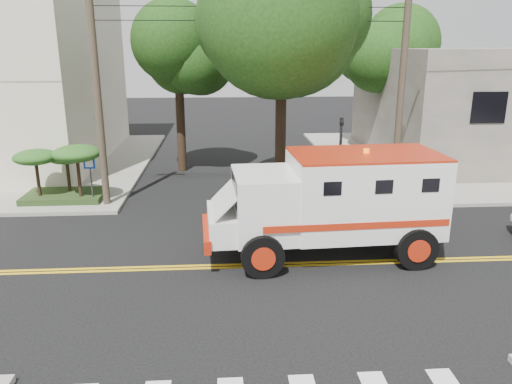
{
  "coord_description": "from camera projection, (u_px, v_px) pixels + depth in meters",
  "views": [
    {
      "loc": [
        -0.85,
        -13.63,
        6.33
      ],
      "look_at": [
        0.22,
        2.34,
        1.6
      ],
      "focal_mm": 35.0,
      "sensor_mm": 36.0,
      "label": 1
    }
  ],
  "objects": [
    {
      "name": "building_right",
      "position": [
        501.0,
        103.0,
        28.35
      ],
      "size": [
        14.0,
        12.0,
        6.0
      ],
      "primitive_type": "cube",
      "color": "#5F5C51",
      "rests_on": "sidewalk_ne"
    },
    {
      "name": "tree_right",
      "position": [
        389.0,
        49.0,
        28.81
      ],
      "size": [
        4.8,
        4.5,
        8.2
      ],
      "color": "black",
      "rests_on": "ground"
    },
    {
      "name": "utility_pole_left",
      "position": [
        98.0,
        95.0,
        19.0
      ],
      "size": [
        0.28,
        0.28,
        9.0
      ],
      "primitive_type": "cylinder",
      "color": "#382D23",
      "rests_on": "ground"
    },
    {
      "name": "tree_left",
      "position": [
        184.0,
        58.0,
        24.37
      ],
      "size": [
        4.48,
        4.2,
        7.7
      ],
      "color": "black",
      "rests_on": "ground"
    },
    {
      "name": "pedestrian_b",
      "position": [
        408.0,
        170.0,
        22.46
      ],
      "size": [
        0.91,
        0.91,
        1.49
      ],
      "primitive_type": "imported",
      "rotation": [
        0.0,
        0.0,
        2.37
      ],
      "color": "gray",
      "rests_on": "sidewalk_ne"
    },
    {
      "name": "tree_main",
      "position": [
        294.0,
        21.0,
        18.91
      ],
      "size": [
        6.08,
        5.7,
        9.85
      ],
      "color": "black",
      "rests_on": "ground"
    },
    {
      "name": "palm_planter",
      "position": [
        62.0,
        165.0,
        20.29
      ],
      "size": [
        3.52,
        2.63,
        2.36
      ],
      "color": "#1E3314",
      "rests_on": "sidewalk_nw"
    },
    {
      "name": "armored_truck",
      "position": [
        334.0,
        199.0,
        15.15
      ],
      "size": [
        7.25,
        3.21,
        3.24
      ],
      "rotation": [
        0.0,
        0.0,
        0.05
      ],
      "color": "white",
      "rests_on": "ground"
    },
    {
      "name": "utility_pole_right",
      "position": [
        401.0,
        92.0,
        19.95
      ],
      "size": [
        0.28,
        0.28,
        9.0
      ],
      "primitive_type": "cylinder",
      "color": "#382D23",
      "rests_on": "ground"
    },
    {
      "name": "pedestrian_a",
      "position": [
        381.0,
        180.0,
        20.2
      ],
      "size": [
        0.69,
        0.47,
        1.81
      ],
      "primitive_type": "imported",
      "rotation": [
        0.0,
        0.0,
        3.08
      ],
      "color": "gray",
      "rests_on": "sidewalk_ne"
    },
    {
      "name": "traffic_signal",
      "position": [
        340.0,
        152.0,
        19.86
      ],
      "size": [
        0.15,
        0.18,
        3.6
      ],
      "color": "#3F3F42",
      "rests_on": "ground"
    },
    {
      "name": "ground",
      "position": [
        254.0,
        266.0,
        14.89
      ],
      "size": [
        100.0,
        100.0,
        0.0
      ],
      "primitive_type": "plane",
      "color": "black",
      "rests_on": "ground"
    },
    {
      "name": "accessibility_sign",
      "position": [
        90.0,
        174.0,
        20.01
      ],
      "size": [
        0.45,
        0.1,
        2.02
      ],
      "color": "#3F3F42",
      "rests_on": "ground"
    },
    {
      "name": "sidewalk_ne",
      "position": [
        473.0,
        158.0,
        28.64
      ],
      "size": [
        17.0,
        17.0,
        0.15
      ],
      "primitive_type": "cube",
      "color": "gray",
      "rests_on": "ground"
    }
  ]
}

